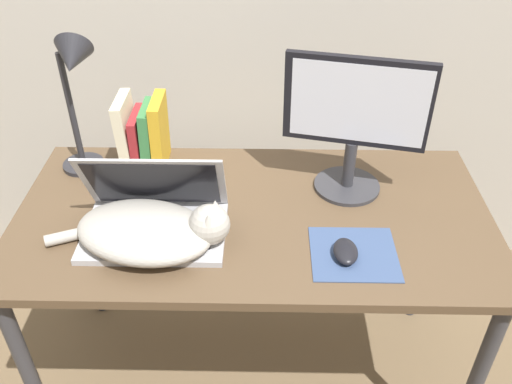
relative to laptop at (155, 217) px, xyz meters
name	(u,v)px	position (x,y,z in m)	size (l,w,h in m)	color
desk	(253,233)	(0.27, 0.08, -0.13)	(1.38, 0.70, 0.76)	brown
laptop	(155,217)	(0.00, 0.00, 0.00)	(0.39, 0.25, 0.24)	#B7B7BC
cat	(152,231)	(0.01, -0.07, 0.01)	(0.50, 0.32, 0.14)	#B2ADA3
external_monitor	(355,120)	(0.56, 0.21, 0.19)	(0.40, 0.20, 0.42)	#333338
mousepad	(354,254)	(0.54, -0.09, -0.05)	(0.23, 0.21, 0.00)	#384C75
computer_mouse	(345,251)	(0.51, -0.10, -0.03)	(0.07, 0.10, 0.03)	black
book_row	(144,135)	(-0.09, 0.34, 0.06)	(0.15, 0.16, 0.23)	beige
desk_lamp	(74,83)	(-0.25, 0.29, 0.26)	(0.17, 0.17, 0.46)	#28282D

